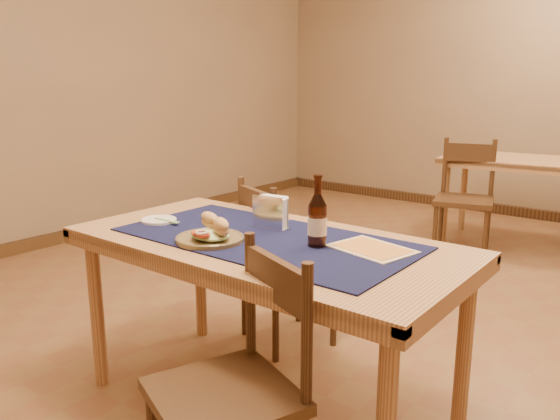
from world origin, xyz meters
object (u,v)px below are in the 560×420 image
Objects in this scene: back_table at (538,169)px; chair_main_near at (236,386)px; napkin_holder at (271,213)px; beer_bottle at (317,220)px; chair_main_far at (282,260)px; sandwich_plate at (211,234)px; main_table at (265,258)px.

chair_main_near is at bearing -89.54° from back_table.
chair_main_near is at bearing -59.15° from napkin_holder.
back_table is 5.64× the size of beer_bottle.
chair_main_far is 0.84m from beer_bottle.
napkin_holder is at bearing 162.19° from beer_bottle.
sandwich_plate reaches higher than back_table.
chair_main_far is 3.28× the size of sandwich_plate.
napkin_holder is (-0.30, 0.10, -0.03)m from beer_bottle.
main_table is at bearing -60.20° from napkin_holder.
chair_main_far is 1.00× the size of chair_main_near.
main_table is 0.24m from sandwich_plate.
sandwich_plate is at bearing 141.77° from chair_main_near.
beer_bottle is 1.65× the size of napkin_holder.
chair_main_far is at bearing -102.89° from back_table.
chair_main_near reaches higher than sandwich_plate.
sandwich_plate is 0.99× the size of beer_bottle.
beer_bottle is at bearing 29.29° from sandwich_plate.
napkin_holder is (-0.07, 0.13, 0.15)m from main_table.
beer_bottle is 0.32m from napkin_holder.
beer_bottle is at bearing -90.96° from back_table.
back_table is (0.28, 3.16, 0.00)m from main_table.
sandwich_plate is at bearing -97.05° from back_table.
sandwich_plate is 0.31m from napkin_holder.
chair_main_far is at bearing 138.35° from beer_bottle.
chair_main_near is (0.03, -3.68, -0.21)m from back_table.
napkin_holder reaches higher than chair_main_near.
chair_main_far is 0.59m from napkin_holder.
chair_main_near is at bearing -58.66° from chair_main_far.
sandwich_plate is (-0.13, -0.17, 0.12)m from main_table.
beer_bottle is at bearing 98.48° from chair_main_near.
beer_bottle is (0.23, 0.03, 0.19)m from main_table.
napkin_holder reaches higher than sandwich_plate.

